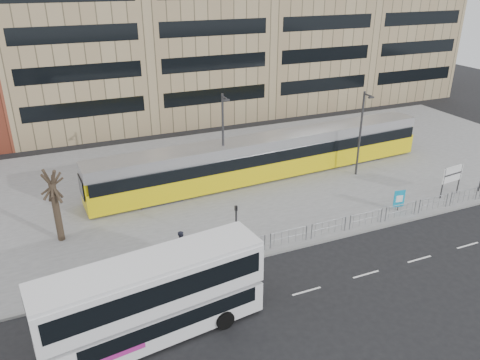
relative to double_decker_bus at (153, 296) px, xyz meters
name	(u,v)px	position (x,y,z in m)	size (l,w,h in m)	color
ground	(302,248)	(10.45, 4.07, -2.30)	(120.00, 120.00, 0.00)	black
plaza	(231,177)	(10.45, 16.07, -2.23)	(64.00, 24.00, 0.15)	slate
kerb	(301,246)	(10.45, 4.12, -2.23)	(64.00, 0.25, 0.17)	gray
building_row	(170,2)	(12.00, 38.34, 10.61)	(70.40, 18.40, 31.20)	brown
pedestrian_barrier	(325,225)	(12.45, 4.57, -1.32)	(32.07, 0.07, 1.10)	gray
road_markings	(352,278)	(11.45, 0.07, -2.30)	(62.00, 0.12, 0.01)	white
double_decker_bus	(153,296)	(0.00, 0.00, 0.00)	(10.88, 3.79, 4.26)	white
tram	(267,156)	(13.34, 14.98, -0.37)	(30.26, 4.50, 3.55)	yellow
station_sign	(452,175)	(24.74, 5.95, -0.45)	(2.13, 0.33, 2.46)	#2D2D30
ad_panel	(399,199)	(19.34, 5.50, -1.20)	(0.86, 0.20, 1.62)	#2D2D30
pedestrian	(182,245)	(3.02, 5.58, -1.17)	(0.72, 0.47, 1.96)	black
traffic_light_west	(236,222)	(6.43, 5.30, -0.18)	(0.18, 0.22, 3.10)	#2D2D30
lamp_post_west	(223,138)	(9.15, 14.34, 2.05)	(0.45, 1.04, 7.67)	#2D2D30
lamp_post_east	(361,130)	(20.57, 12.21, 1.83)	(0.45, 1.04, 7.24)	#2D2D30
bare_tree	(49,167)	(-3.60, 10.94, 2.97)	(3.78, 3.78, 6.88)	#2F231A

